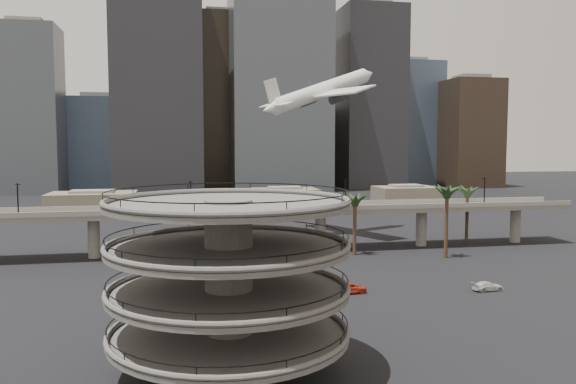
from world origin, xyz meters
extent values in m
plane|color=black|center=(0.00, 0.00, 0.00)|extent=(700.00, 700.00, 0.00)
cylinder|color=#4F4B49|center=(-13.00, -4.00, 8.00)|extent=(4.40, 4.40, 16.50)
cylinder|color=#4F4B49|center=(-13.00, -4.00, 3.77)|extent=(22.00, 22.00, 0.45)
torus|color=#4F4B49|center=(-13.00, -4.00, 4.25)|extent=(22.20, 22.20, 0.50)
torus|color=black|center=(-13.00, -4.00, 5.05)|extent=(21.80, 21.80, 0.10)
cylinder|color=#4F4B49|center=(-13.00, -4.00, 7.78)|extent=(22.00, 22.00, 0.45)
torus|color=#4F4B49|center=(-13.00, -4.00, 8.25)|extent=(22.20, 22.20, 0.50)
torus|color=black|center=(-13.00, -4.00, 9.05)|extent=(21.80, 21.80, 0.10)
cylinder|color=#4F4B49|center=(-13.00, -4.00, 11.78)|extent=(22.00, 22.00, 0.45)
torus|color=#4F4B49|center=(-13.00, -4.00, 12.25)|extent=(22.20, 22.20, 0.50)
torus|color=black|center=(-13.00, -4.00, 13.05)|extent=(21.80, 21.80, 0.10)
cylinder|color=#4F4B49|center=(-13.00, -4.00, 15.78)|extent=(22.00, 22.00, 0.45)
torus|color=#4F4B49|center=(-13.00, -4.00, 16.25)|extent=(22.20, 22.20, 0.50)
torus|color=black|center=(-13.00, -4.00, 17.05)|extent=(21.80, 21.80, 0.10)
cube|color=#67635B|center=(0.00, 55.00, 8.00)|extent=(130.00, 9.00, 0.90)
cube|color=#67635B|center=(0.00, 50.50, 8.90)|extent=(130.00, 0.30, 1.00)
cube|color=#67635B|center=(0.00, 59.50, 8.90)|extent=(130.00, 0.30, 1.00)
cylinder|color=#67635B|center=(-33.00, 55.00, 3.80)|extent=(2.20, 2.20, 8.00)
cylinder|color=#67635B|center=(-11.00, 55.00, 3.80)|extent=(2.20, 2.20, 8.00)
cylinder|color=#67635B|center=(11.00, 55.00, 3.80)|extent=(2.20, 2.20, 8.00)
cylinder|color=#67635B|center=(33.00, 55.00, 3.80)|extent=(2.20, 2.20, 8.00)
cylinder|color=#67635B|center=(55.00, 55.00, 3.80)|extent=(2.20, 2.20, 8.00)
cylinder|color=black|center=(-45.00, 51.00, 11.50)|extent=(0.24, 0.24, 6.00)
cylinder|color=black|center=(-15.00, 51.00, 11.50)|extent=(0.24, 0.24, 6.00)
cylinder|color=black|center=(15.00, 51.00, 11.50)|extent=(0.24, 0.24, 6.00)
cylinder|color=black|center=(45.00, 51.00, 11.50)|extent=(0.24, 0.24, 6.00)
cylinder|color=#492F1F|center=(-6.00, 44.00, 6.08)|extent=(0.70, 0.70, 12.15)
ellipsoid|color=#1E3518|center=(-6.00, 44.00, 12.55)|extent=(4.40, 4.40, 2.00)
cylinder|color=#492F1F|center=(16.00, 48.00, 5.40)|extent=(0.70, 0.70, 10.80)
ellipsoid|color=#1E3518|center=(16.00, 48.00, 11.20)|extent=(4.40, 4.40, 2.00)
cylinder|color=#492F1F|center=(32.00, 42.00, 6.30)|extent=(0.70, 0.70, 12.60)
ellipsoid|color=#1E3518|center=(32.00, 42.00, 13.00)|extent=(4.40, 4.40, 2.00)
cylinder|color=#492F1F|center=(44.00, 56.00, 5.62)|extent=(0.70, 0.70, 11.25)
ellipsoid|color=#1E3518|center=(44.00, 56.00, 11.65)|extent=(4.40, 4.40, 2.00)
cube|color=#675A4C|center=(-45.00, 140.00, 2.75)|extent=(28.00, 18.00, 5.50)
cube|color=#67635B|center=(-45.00, 140.00, 5.90)|extent=(14.00, 9.00, 0.80)
cube|color=#675A4C|center=(22.00, 150.00, 2.50)|extent=(24.00, 16.00, 5.00)
cube|color=#67635B|center=(22.00, 150.00, 5.40)|extent=(12.00, 8.00, 0.80)
cube|color=#675A4C|center=(65.00, 138.00, 3.00)|extent=(22.00, 15.00, 6.00)
cube|color=#67635B|center=(65.00, 138.00, 6.40)|extent=(11.00, 7.50, 0.80)
cube|color=#42474E|center=(-80.00, 210.00, 36.41)|extent=(26.00, 24.00, 72.83)
cube|color=#67635B|center=(-80.00, 210.00, 74.03)|extent=(14.30, 13.20, 2.40)
cube|color=#3B495C|center=(-55.00, 245.00, 22.41)|extent=(30.00, 30.00, 44.82)
cube|color=#67635B|center=(-55.00, 245.00, 46.02)|extent=(16.50, 16.50, 2.40)
cube|color=black|center=(-25.00, 200.00, 51.35)|extent=(38.00, 30.00, 102.70)
cube|color=black|center=(5.00, 225.00, 42.02)|extent=(28.00, 26.00, 84.03)
cube|color=#67635B|center=(5.00, 225.00, 85.23)|extent=(15.40, 14.30, 2.40)
cube|color=#42474E|center=(30.00, 205.00, 56.02)|extent=(45.00, 32.00, 112.04)
cube|color=gray|center=(55.00, 240.00, 19.61)|extent=(24.00, 24.00, 39.21)
cube|color=#67635B|center=(55.00, 240.00, 40.41)|extent=(13.20, 13.20, 2.40)
cube|color=black|center=(78.00, 215.00, 44.35)|extent=(30.00, 28.00, 88.70)
cube|color=#67635B|center=(78.00, 215.00, 89.90)|extent=(16.50, 15.40, 2.40)
cube|color=#3B495C|center=(105.00, 235.00, 32.68)|extent=(34.00, 30.00, 65.36)
cube|color=#67635B|center=(105.00, 235.00, 66.56)|extent=(18.70, 16.50, 2.40)
cube|color=black|center=(130.00, 210.00, 27.08)|extent=(26.00, 26.00, 54.15)
cube|color=#67635B|center=(130.00, 210.00, 55.35)|extent=(14.30, 14.30, 2.40)
cube|color=gray|center=(18.00, 260.00, 17.74)|extent=(22.00, 22.00, 35.48)
cube|color=#67635B|center=(18.00, 260.00, 36.68)|extent=(12.10, 12.10, 2.40)
cylinder|color=silver|center=(16.00, 73.42, 33.87)|extent=(26.89, 15.35, 12.16)
cone|color=silver|center=(29.46, 79.83, 38.69)|extent=(5.61, 5.21, 4.55)
cone|color=silver|center=(2.54, 67.01, 29.06)|extent=(5.33, 4.80, 4.17)
cube|color=silver|center=(15.30, 73.09, 32.98)|extent=(18.78, 30.11, 2.36)
cube|color=silver|center=(4.16, 67.79, 30.06)|extent=(6.50, 10.15, 0.99)
cube|color=silver|center=(3.38, 67.41, 32.76)|extent=(4.47, 2.38, 6.28)
cylinder|color=#29292E|center=(13.74, 78.50, 31.79)|extent=(5.08, 3.83, 3.23)
cylinder|color=#29292E|center=(18.52, 68.46, 31.79)|extent=(5.08, 3.83, 3.23)
imported|color=#AC2A18|center=(6.55, 21.06, 0.83)|extent=(5.04, 2.49, 1.65)
imported|color=black|center=(4.45, 23.28, 0.81)|extent=(5.21, 3.03, 1.62)
imported|color=silver|center=(26.76, 18.65, 0.66)|extent=(4.65, 2.11, 1.32)
camera|label=1|loc=(-17.56, -54.50, 21.19)|focal=35.00mm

